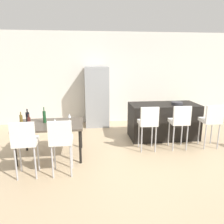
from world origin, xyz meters
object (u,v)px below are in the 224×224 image
object	(u,v)px
wine_glass_left	(69,116)
kitchen_island	(163,121)
dining_chair_far	(61,139)
wine_glass_middle	(55,121)
wine_bottle_end	(29,123)
refrigerator	(97,97)
wine_bottle_far	(44,117)
wine_bottle_right	(28,117)
fruit_bowl	(177,103)
bar_chair_left	(148,121)
bar_chair_right	(212,119)
potted_plant	(180,111)
wine_bottle_corner	(21,120)
bar_chair_middle	(180,120)
dining_chair_near	(25,140)
dining_table	(50,127)

from	to	relation	value
wine_glass_left	kitchen_island	bearing A→B (deg)	16.38
dining_chair_far	wine_glass_middle	xyz separation A→B (m)	(-0.17, 0.59, 0.17)
wine_bottle_end	refrigerator	distance (m)	2.88
wine_bottle_far	refrigerator	xyz separation A→B (m)	(1.23, 2.10, 0.05)
wine_bottle_right	fruit_bowl	xyz separation A→B (m)	(3.57, 0.60, 0.10)
bar_chair_left	wine_bottle_right	world-z (taller)	bar_chair_left
kitchen_island	bar_chair_right	distance (m)	1.20
bar_chair_right	wine_glass_left	distance (m)	3.27
wine_glass_left	potted_plant	xyz separation A→B (m)	(3.47, 2.05, -0.50)
wine_bottle_corner	wine_bottle_far	world-z (taller)	wine_bottle_far
bar_chair_right	wine_glass_middle	bearing A→B (deg)	-175.44
bar_chair_middle	dining_chair_far	world-z (taller)	same
wine_glass_left	wine_bottle_end	bearing A→B (deg)	-150.51
dining_chair_near	dining_chair_far	size ratio (longest dim) A/B	1.00
wine_glass_middle	kitchen_island	bearing A→B (deg)	22.13
wine_bottle_end	wine_glass_left	world-z (taller)	wine_bottle_end
bar_chair_left	wine_bottle_right	distance (m)	2.63
bar_chair_middle	dining_chair_near	bearing A→B (deg)	-164.77
bar_chair_left	wine_glass_middle	size ratio (longest dim) A/B	6.03
wine_bottle_end	bar_chair_left	bearing A→B (deg)	7.47
bar_chair_left	fruit_bowl	world-z (taller)	bar_chair_left
wine_glass_left	dining_chair_far	bearing A→B (deg)	-95.24
bar_chair_right	dining_chair_far	xyz separation A→B (m)	(-3.35, -0.87, 0.00)
wine_bottle_corner	wine_glass_left	xyz separation A→B (m)	(0.97, 0.14, 0.02)
wine_bottle_corner	wine_glass_left	distance (m)	0.98
kitchen_island	fruit_bowl	world-z (taller)	fruit_bowl
kitchen_island	refrigerator	world-z (taller)	refrigerator
bar_chair_left	fruit_bowl	size ratio (longest dim) A/B	3.65
dining_chair_far	refrigerator	size ratio (longest dim) A/B	0.57
dining_table	bar_chair_right	bearing A→B (deg)	0.80
kitchen_island	wine_bottle_end	size ratio (longest dim) A/B	6.28
wine_bottle_end	wine_glass_middle	bearing A→B (deg)	5.39
wine_bottle_right	refrigerator	world-z (taller)	refrigerator
bar_chair_left	dining_chair_far	xyz separation A→B (m)	(-1.84, -0.87, 0.00)
dining_chair_far	bar_chair_right	bearing A→B (deg)	14.54
bar_chair_middle	fruit_bowl	size ratio (longest dim) A/B	3.65
wine_bottle_far	wine_glass_middle	size ratio (longest dim) A/B	1.93
bar_chair_middle	wine_glass_middle	bearing A→B (deg)	-174.16
bar_chair_middle	bar_chair_right	distance (m)	0.77
wine_bottle_corner	potted_plant	distance (m)	4.98
fruit_bowl	bar_chair_middle	bearing A→B (deg)	-106.58
bar_chair_right	wine_glass_middle	world-z (taller)	bar_chair_right
wine_bottle_end	wine_bottle_far	xyz separation A→B (m)	(0.23, 0.38, 0.02)
bar_chair_left	wine_bottle_corner	world-z (taller)	bar_chair_left
bar_chair_right	dining_chair_far	distance (m)	3.47
bar_chair_middle	potted_plant	bearing A→B (deg)	65.39
wine_bottle_right	wine_bottle_end	bearing A→B (deg)	-73.14
refrigerator	dining_table	bearing A→B (deg)	-116.66
bar_chair_middle	dining_chair_far	distance (m)	2.72
wine_bottle_end	wine_glass_middle	world-z (taller)	wine_bottle_end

